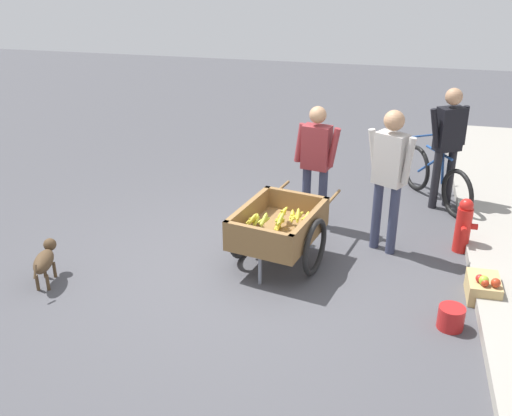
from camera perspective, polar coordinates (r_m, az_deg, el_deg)
The scene contains 10 objects.
ground_plane at distance 6.74m, azimuth -1.40°, elevation -6.05°, with size 24.00×24.00×0.00m, color #47474C.
fruit_cart at distance 6.69m, azimuth 2.13°, elevation -2.05°, with size 1.78×1.12×0.72m.
vendor_person at distance 7.48m, azimuth 5.72°, elevation 4.90°, with size 0.27×0.57×1.56m.
bicycle at distance 8.67m, azimuth 16.67°, elevation 2.69°, with size 1.46×0.90×0.85m.
cyclist_person at distance 8.34m, azimuth 17.77°, elevation 6.37°, with size 0.35×0.51×1.65m.
dog at distance 6.81m, azimuth -19.40°, elevation -4.64°, with size 0.66×0.29×0.40m.
fire_hydrant at distance 7.42m, azimuth 19.08°, elevation -1.57°, with size 0.25×0.25×0.67m.
plastic_bucket at distance 6.09m, azimuth 18.00°, elevation -9.85°, with size 0.25×0.25×0.23m, color #B21E1E.
mixed_fruit_crate at distance 6.65m, azimuth 20.74°, elevation -7.08°, with size 0.44×0.32×0.32m.
bystander_person at distance 6.92m, azimuth 12.54°, elevation 3.66°, with size 0.34×0.53×1.70m.
Camera 1 is at (5.61, 1.45, 3.44)m, focal length 42.19 mm.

